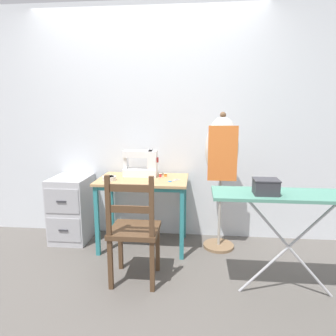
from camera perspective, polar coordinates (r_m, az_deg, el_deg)
The scene contains 13 objects.
ground_plane at distance 3.08m, azimuth -5.59°, elevation -16.80°, with size 14.00×14.00×0.00m, color #5B5651.
wall_back at distance 3.38m, azimuth -3.82°, elevation 8.30°, with size 10.00×0.05×2.55m.
sewing_table at distance 3.11m, azimuth -4.80°, elevation -3.88°, with size 0.92×0.59×0.74m.
sewing_machine at distance 3.18m, azimuth -4.92°, elevation 0.75°, with size 0.37×0.17×0.30m.
fabric_bowl at distance 3.05m, azimuth -11.13°, elevation -1.91°, with size 0.13×0.13×0.04m.
scissors at distance 2.97m, azimuth 0.83°, elevation -2.47°, with size 0.12×0.14×0.01m.
thread_spool_near_machine at distance 3.13m, azimuth -1.46°, elevation -1.41°, with size 0.03×0.03×0.04m.
thread_spool_mid_table at distance 3.15m, azimuth -0.50°, elevation -1.35°, with size 0.04×0.04×0.04m.
wooden_chair at distance 2.54m, azimuth -6.50°, elevation -11.82°, with size 0.40×0.38×0.95m.
filing_cabinet at distance 3.52m, azimuth -17.80°, elevation -7.34°, with size 0.39×0.49×0.71m.
dress_form at distance 3.04m, azimuth 10.18°, elevation 2.43°, with size 0.33×0.32×1.42m.
ironing_board at distance 2.42m, azimuth 22.64°, elevation -5.51°, with size 1.19×0.35×0.83m.
storage_box at distance 2.30m, azimuth 18.14°, elevation -3.40°, with size 0.18×0.15×0.11m.
Camera 1 is at (0.55, -2.67, 1.44)m, focal length 32.00 mm.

